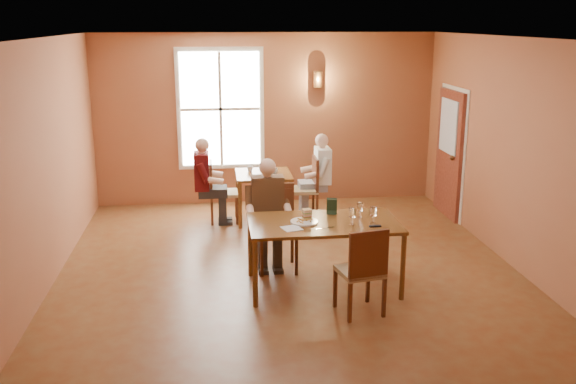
{
  "coord_description": "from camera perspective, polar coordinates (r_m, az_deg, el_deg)",
  "views": [
    {
      "loc": [
        -0.95,
        -7.76,
        3.22
      ],
      "look_at": [
        0.0,
        0.2,
        1.05
      ],
      "focal_mm": 40.0,
      "sensor_mm": 36.0,
      "label": 1
    }
  ],
  "objects": [
    {
      "name": "diner_main",
      "position": [
        8.33,
        -0.96,
        -2.47
      ],
      "size": [
        0.56,
        0.56,
        1.4
      ],
      "primitive_type": null,
      "rotation": [
        0.0,
        0.0,
        3.14
      ],
      "color": "#3B251D",
      "rests_on": "ground"
    },
    {
      "name": "chair_diner_white",
      "position": [
        10.58,
        1.33,
        0.32
      ],
      "size": [
        0.46,
        0.46,
        1.03
      ],
      "primitive_type": null,
      "rotation": [
        0.0,
        0.0,
        1.57
      ],
      "color": "brown",
      "rests_on": "ground"
    },
    {
      "name": "wall_right",
      "position": [
        8.87,
        19.81,
        3.07
      ],
      "size": [
        0.04,
        7.0,
        3.0
      ],
      "primitive_type": "cube",
      "color": "brown",
      "rests_on": "ground"
    },
    {
      "name": "diner_maroon",
      "position": [
        10.43,
        -5.91,
        0.97
      ],
      "size": [
        0.54,
        0.54,
        1.36
      ],
      "primitive_type": null,
      "rotation": [
        0.0,
        0.0,
        -1.57
      ],
      "color": "#4F121C",
      "rests_on": "ground"
    },
    {
      "name": "goblet_b",
      "position": [
        7.74,
        7.57,
        -1.99
      ],
      "size": [
        0.09,
        0.09,
        0.21
      ],
      "primitive_type": null,
      "rotation": [
        0.0,
        0.0,
        0.07
      ],
      "color": "silver",
      "rests_on": "main_table"
    },
    {
      "name": "chair_empty",
      "position": [
        7.25,
        6.41,
        -6.85
      ],
      "size": [
        0.54,
        0.54,
        1.03
      ],
      "primitive_type": null,
      "rotation": [
        0.0,
        0.0,
        0.21
      ],
      "color": "#42220E",
      "rests_on": "ground"
    },
    {
      "name": "chair_diner_main",
      "position": [
        8.4,
        -0.97,
        -3.32
      ],
      "size": [
        0.5,
        0.5,
        1.12
      ],
      "primitive_type": null,
      "rotation": [
        0.0,
        0.0,
        3.14
      ],
      "color": "#4E2512",
      "rests_on": "ground"
    },
    {
      "name": "second_table",
      "position": [
        10.54,
        -2.17,
        -0.42
      ],
      "size": [
        0.89,
        0.89,
        0.79
      ],
      "primitive_type": null,
      "color": "brown",
      "rests_on": "ground"
    },
    {
      "name": "napkin",
      "position": [
        7.5,
        0.33,
        -3.25
      ],
      "size": [
        0.26,
        0.26,
        0.01
      ],
      "primitive_type": "cube",
      "rotation": [
        0.0,
        0.0,
        0.29
      ],
      "color": "silver",
      "rests_on": "main_table"
    },
    {
      "name": "sandwich",
      "position": [
        7.79,
        1.68,
        -2.1
      ],
      "size": [
        0.12,
        0.11,
        0.12
      ],
      "primitive_type": "cube",
      "rotation": [
        0.0,
        0.0,
        0.22
      ],
      "color": "tan",
      "rests_on": "main_table"
    },
    {
      "name": "cup_b",
      "position": [
        10.55,
        -3.4,
        2.06
      ],
      "size": [
        0.12,
        0.12,
        0.09
      ],
      "primitive_type": "imported",
      "rotation": [
        0.0,
        0.0,
        -0.2
      ],
      "color": "white",
      "rests_on": "second_table"
    },
    {
      "name": "wall_back",
      "position": [
        11.43,
        -1.96,
        6.48
      ],
      "size": [
        6.0,
        0.04,
        3.0
      ],
      "primitive_type": "cube",
      "color": "brown",
      "rests_on": "ground"
    },
    {
      "name": "wall_sconce",
      "position": [
        11.36,
        2.65,
        9.97
      ],
      "size": [
        0.16,
        0.16,
        0.28
      ],
      "primitive_type": "cylinder",
      "color": "brown",
      "rests_on": "wall_back"
    },
    {
      "name": "ground",
      "position": [
        8.45,
        0.16,
        -7.24
      ],
      "size": [
        6.0,
        7.0,
        0.01
      ],
      "primitive_type": "cube",
      "color": "brown",
      "rests_on": "ground"
    },
    {
      "name": "sunglasses",
      "position": [
        7.64,
        7.75,
        -3.02
      ],
      "size": [
        0.14,
        0.05,
        0.02
      ],
      "primitive_type": "cube",
      "rotation": [
        0.0,
        0.0,
        0.05
      ],
      "color": "black",
      "rests_on": "main_table"
    },
    {
      "name": "goblet_c",
      "position": [
        7.64,
        5.73,
        -2.12
      ],
      "size": [
        0.1,
        0.1,
        0.23
      ],
      "primitive_type": null,
      "rotation": [
        0.0,
        0.0,
        -0.06
      ],
      "color": "white",
      "rests_on": "main_table"
    },
    {
      "name": "chair_diner_maroon",
      "position": [
        10.48,
        -5.72,
        0.03
      ],
      "size": [
        0.44,
        0.44,
        1.0
      ],
      "primitive_type": null,
      "rotation": [
        0.0,
        0.0,
        -1.57
      ],
      "color": "#3A1C11",
      "rests_on": "ground"
    },
    {
      "name": "diner_white",
      "position": [
        10.54,
        1.5,
        1.18
      ],
      "size": [
        0.54,
        0.54,
        1.36
      ],
      "primitive_type": null,
      "rotation": [
        0.0,
        0.0,
        1.57
      ],
      "color": "silver",
      "rests_on": "ground"
    },
    {
      "name": "plate_food",
      "position": [
        7.71,
        1.46,
        -2.59
      ],
      "size": [
        0.35,
        0.35,
        0.04
      ],
      "primitive_type": "cylinder",
      "rotation": [
        0.0,
        0.0,
        0.06
      ],
      "color": "white",
      "rests_on": "main_table"
    },
    {
      "name": "menu_stand",
      "position": [
        8.03,
        3.92,
        -1.28
      ],
      "size": [
        0.14,
        0.09,
        0.21
      ],
      "primitive_type": "cube",
      "rotation": [
        0.0,
        0.0,
        -0.23
      ],
      "color": "#1D3623",
      "rests_on": "main_table"
    },
    {
      "name": "ceiling",
      "position": [
        7.82,
        0.18,
        13.54
      ],
      "size": [
        6.0,
        7.0,
        0.04
      ],
      "primitive_type": "cube",
      "color": "white",
      "rests_on": "wall_back"
    },
    {
      "name": "goblet_a",
      "position": [
        7.94,
        6.41,
        -1.57
      ],
      "size": [
        0.09,
        0.09,
        0.2
      ],
      "primitive_type": null,
      "rotation": [
        0.0,
        0.0,
        -0.07
      ],
      "color": "white",
      "rests_on": "main_table"
    },
    {
      "name": "knife",
      "position": [
        7.53,
        3.3,
        -3.22
      ],
      "size": [
        0.23,
        0.07,
        0.0
      ],
      "primitive_type": "cube",
      "rotation": [
        0.0,
        0.0,
        0.22
      ],
      "color": "silver",
      "rests_on": "main_table"
    },
    {
      "name": "window",
      "position": [
        11.31,
        -6.02,
        7.34
      ],
      "size": [
        1.36,
        0.1,
        1.96
      ],
      "primitive_type": "cube",
      "color": "white",
      "rests_on": "wall_back"
    },
    {
      "name": "wall_front",
      "position": [
        4.69,
        5.37,
        -6.42
      ],
      "size": [
        6.0,
        0.04,
        3.0
      ],
      "primitive_type": "cube",
      "color": "brown",
      "rests_on": "ground"
    },
    {
      "name": "cup_a",
      "position": [
        10.32,
        -1.3,
        1.83
      ],
      "size": [
        0.17,
        0.17,
        0.11
      ],
      "primitive_type": "imported",
      "rotation": [
        0.0,
        0.0,
        0.23
      ],
      "color": "white",
      "rests_on": "second_table"
    },
    {
      "name": "wall_left",
      "position": [
        8.21,
        -21.11,
        2.03
      ],
      "size": [
        0.04,
        7.0,
        3.0
      ],
      "primitive_type": "cube",
      "color": "brown",
      "rests_on": "ground"
    },
    {
      "name": "door",
      "position": [
        11.0,
        14.08,
        3.31
      ],
      "size": [
        0.12,
        1.04,
        2.1
      ],
      "primitive_type": "cube",
      "color": "maroon",
      "rests_on": "ground"
    },
    {
      "name": "main_table",
      "position": [
        7.9,
        3.14,
        -5.59
      ],
      "size": [
        1.81,
        1.02,
        0.85
      ],
      "primitive_type": null,
      "color": "brown",
      "rests_on": "ground"
    }
  ]
}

